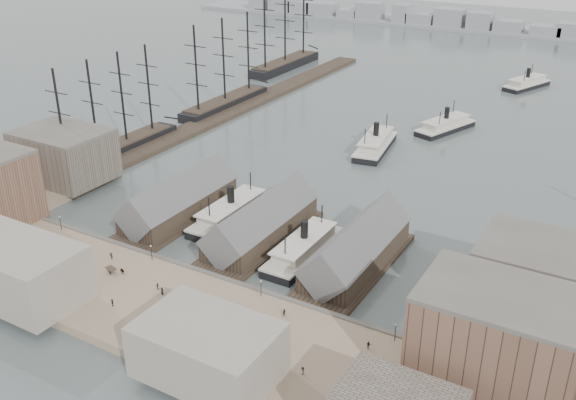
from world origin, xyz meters
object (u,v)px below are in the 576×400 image
Objects in this scene: ferry_docked_west at (231,212)px; horse_cart_right at (263,343)px; tram at (428,379)px; horse_cart_left at (72,259)px; horse_cart_center at (118,270)px.

ferry_docked_west is 6.28× the size of horse_cart_right.
tram is (67.66, -38.77, 1.46)m from ferry_docked_west.
tram is 30.72m from horse_cart_right.
horse_cart_center is (12.76, 1.54, -0.01)m from horse_cart_left.
tram is 2.31× the size of horse_cart_right.
horse_cart_left is at bearing 81.48° from horse_cart_right.
horse_cart_right is at bearing -162.08° from tram.
horse_cart_left is 1.02× the size of horse_cart_right.
horse_cart_center is at bearing -68.38° from horse_cart_left.
horse_cart_left is 54.87m from horse_cart_right.
ferry_docked_west is at bearing 159.65° from tram.
horse_cart_left is at bearing -170.23° from tram.
horse_cart_center is at bearing -171.40° from tram.
tram reaches higher than horse_cart_right.
horse_cart_left is (-85.08, -0.45, -1.14)m from tram.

